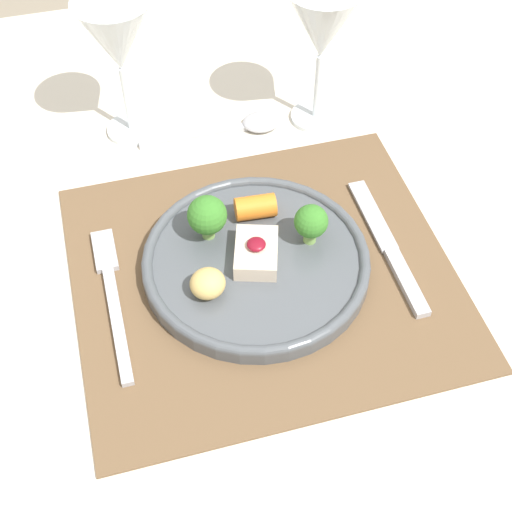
{
  "coord_description": "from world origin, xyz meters",
  "views": [
    {
      "loc": [
        -0.13,
        -0.46,
        1.38
      ],
      "look_at": [
        -0.01,
        0.01,
        0.8
      ],
      "focal_mm": 50.0,
      "sensor_mm": 36.0,
      "label": 1
    }
  ],
  "objects_px": {
    "dinner_plate": "(254,257)",
    "fork": "(112,291)",
    "wine_glass_near": "(322,28)",
    "wine_glass_far": "(117,40)",
    "knife": "(392,253)",
    "spoon": "(244,125)"
  },
  "relations": [
    {
      "from": "spoon",
      "to": "wine_glass_near",
      "type": "distance_m",
      "value": 0.16
    },
    {
      "from": "wine_glass_near",
      "to": "wine_glass_far",
      "type": "height_order",
      "value": "same"
    },
    {
      "from": "dinner_plate",
      "to": "wine_glass_far",
      "type": "bearing_deg",
      "value": 109.76
    },
    {
      "from": "wine_glass_near",
      "to": "wine_glass_far",
      "type": "relative_size",
      "value": 1.0
    },
    {
      "from": "dinner_plate",
      "to": "wine_glass_far",
      "type": "height_order",
      "value": "wine_glass_far"
    },
    {
      "from": "fork",
      "to": "knife",
      "type": "distance_m",
      "value": 0.31
    },
    {
      "from": "dinner_plate",
      "to": "fork",
      "type": "distance_m",
      "value": 0.16
    },
    {
      "from": "dinner_plate",
      "to": "knife",
      "type": "distance_m",
      "value": 0.15
    },
    {
      "from": "knife",
      "to": "wine_glass_far",
      "type": "bearing_deg",
      "value": 129.48
    },
    {
      "from": "spoon",
      "to": "knife",
      "type": "bearing_deg",
      "value": -71.98
    },
    {
      "from": "knife",
      "to": "spoon",
      "type": "bearing_deg",
      "value": 111.31
    },
    {
      "from": "dinner_plate",
      "to": "wine_glass_far",
      "type": "distance_m",
      "value": 0.3
    },
    {
      "from": "knife",
      "to": "spoon",
      "type": "height_order",
      "value": "spoon"
    },
    {
      "from": "dinner_plate",
      "to": "spoon",
      "type": "relative_size",
      "value": 1.33
    },
    {
      "from": "fork",
      "to": "spoon",
      "type": "bearing_deg",
      "value": 49.74
    },
    {
      "from": "dinner_plate",
      "to": "fork",
      "type": "height_order",
      "value": "dinner_plate"
    },
    {
      "from": "fork",
      "to": "wine_glass_near",
      "type": "xyz_separation_m",
      "value": [
        0.3,
        0.22,
        0.13
      ]
    },
    {
      "from": "fork",
      "to": "spoon",
      "type": "xyz_separation_m",
      "value": [
        0.2,
        0.22,
        -0.0
      ]
    },
    {
      "from": "knife",
      "to": "wine_glass_far",
      "type": "xyz_separation_m",
      "value": [
        -0.25,
        0.29,
        0.13
      ]
    },
    {
      "from": "dinner_plate",
      "to": "knife",
      "type": "relative_size",
      "value": 1.22
    },
    {
      "from": "knife",
      "to": "dinner_plate",
      "type": "bearing_deg",
      "value": 169.66
    },
    {
      "from": "wine_glass_near",
      "to": "wine_glass_far",
      "type": "distance_m",
      "value": 0.24
    }
  ]
}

